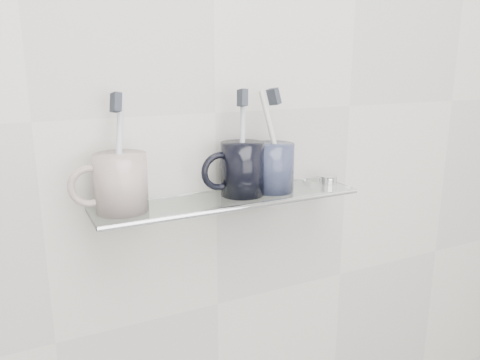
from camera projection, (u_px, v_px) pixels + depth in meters
wall_back at (215, 113)px, 0.88m from camera, size 2.50×0.00×2.50m
shelf_glass at (230, 199)px, 0.87m from camera, size 0.50×0.12×0.01m
shelf_rail at (243, 207)px, 0.82m from camera, size 0.50×0.01×0.01m
bracket_left at (110, 213)px, 0.82m from camera, size 0.02×0.03×0.02m
bracket_right at (309, 186)px, 1.00m from camera, size 0.02×0.03×0.02m
mug_left at (121, 183)px, 0.77m from camera, size 0.11×0.11×0.10m
mug_left_handle at (90, 186)px, 0.75m from camera, size 0.07×0.01×0.07m
toothbrush_left at (119, 152)px, 0.76m from camera, size 0.04×0.05×0.19m
bristles_left at (116, 102)px, 0.74m from camera, size 0.02×0.03×0.04m
mug_center at (242, 169)px, 0.87m from camera, size 0.10×0.10×0.10m
mug_center_handle at (220, 171)px, 0.85m from camera, size 0.07×0.01×0.07m
toothbrush_center at (242, 142)px, 0.86m from camera, size 0.03×0.04×0.19m
bristles_center at (242, 98)px, 0.84m from camera, size 0.02×0.03×0.03m
mug_right at (273, 167)px, 0.90m from camera, size 0.11×0.11×0.09m
mug_right_handle at (251, 170)px, 0.88m from camera, size 0.07×0.01×0.07m
toothbrush_right at (273, 139)px, 0.89m from camera, size 0.06×0.02×0.19m
bristles_right at (274, 97)px, 0.87m from camera, size 0.02×0.03×0.03m
chrome_cap at (328, 179)px, 0.97m from camera, size 0.04×0.04×0.02m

